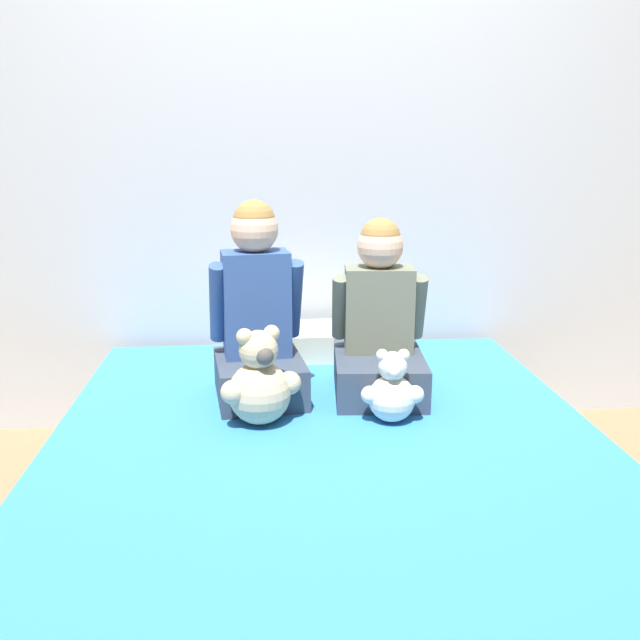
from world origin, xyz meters
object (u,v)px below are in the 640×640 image
bed (328,497)px  child_on_left (257,319)px  teddy_bear_held_by_right_child (392,391)px  teddy_bear_held_by_left_child (260,383)px  pillow_at_headboard (309,341)px  child_on_right (379,329)px

bed → child_on_left: child_on_left is taller
child_on_left → teddy_bear_held_by_right_child: bearing=-39.8°
bed → teddy_bear_held_by_left_child: teddy_bear_held_by_left_child is taller
child_on_left → pillow_at_headboard: child_on_left is taller
bed → teddy_bear_held_by_left_child: 0.40m
teddy_bear_held_by_right_child → pillow_at_headboard: (-0.21, 0.70, -0.04)m
child_on_right → pillow_at_headboard: child_on_right is taller
child_on_right → bed: bearing=-114.5°
teddy_bear_held_by_left_child → child_on_left: bearing=70.3°
child_on_left → teddy_bear_held_by_left_child: (0.00, -0.24, -0.14)m
bed → pillow_at_headboard: size_ratio=3.36×
bed → child_on_right: child_on_right is taller
child_on_left → child_on_right: bearing=-7.1°
pillow_at_headboard → teddy_bear_held_by_left_child: bearing=-106.2°
child_on_left → teddy_bear_held_by_left_child: 0.28m
teddy_bear_held_by_right_child → bed: bearing=-147.9°
teddy_bear_held_by_right_child → child_on_right: bearing=93.1°
child_on_right → pillow_at_headboard: 0.51m
bed → child_on_right: bearing=60.9°
child_on_right → pillow_at_headboard: (-0.21, 0.44, -0.17)m
child_on_left → teddy_bear_held_by_left_child: size_ratio=2.15×
child_on_left → bed: bearing=-68.6°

